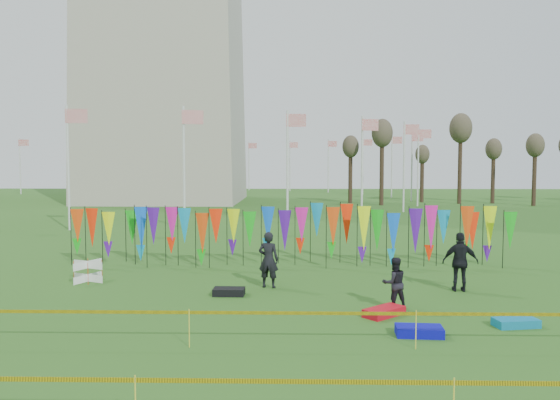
{
  "coord_description": "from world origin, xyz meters",
  "views": [
    {
      "loc": [
        0.31,
        -14.6,
        4.23
      ],
      "look_at": [
        -0.14,
        6.0,
        2.88
      ],
      "focal_mm": 35.0,
      "sensor_mm": 36.0,
      "label": 1
    }
  ],
  "objects_px": {
    "person_left": "(268,260)",
    "kite_bag_blue": "(419,331)",
    "person_right": "(460,262)",
    "person_mid": "(394,283)",
    "kite_bag_black": "(229,292)",
    "box_kite": "(88,271)",
    "kite_bag_red": "(384,312)",
    "kite_bag_teal": "(516,323)"
  },
  "relations": [
    {
      "from": "person_left",
      "to": "kite_bag_blue",
      "type": "bearing_deg",
      "value": 139.68
    },
    {
      "from": "kite_bag_blue",
      "to": "person_right",
      "type": "bearing_deg",
      "value": 62.84
    },
    {
      "from": "person_mid",
      "to": "kite_bag_blue",
      "type": "relative_size",
      "value": 1.35
    },
    {
      "from": "person_right",
      "to": "kite_bag_black",
      "type": "bearing_deg",
      "value": 13.79
    },
    {
      "from": "person_right",
      "to": "person_left",
      "type": "bearing_deg",
      "value": 4.67
    },
    {
      "from": "box_kite",
      "to": "person_right",
      "type": "xyz_separation_m",
      "value": [
        12.96,
        -1.16,
        0.6
      ]
    },
    {
      "from": "box_kite",
      "to": "person_left",
      "type": "xyz_separation_m",
      "value": [
        6.54,
        -0.75,
        0.58
      ]
    },
    {
      "from": "kite_bag_red",
      "to": "kite_bag_black",
      "type": "relative_size",
      "value": 1.24
    },
    {
      "from": "person_right",
      "to": "kite_bag_teal",
      "type": "xyz_separation_m",
      "value": [
        0.23,
        -4.0,
        -0.88
      ]
    },
    {
      "from": "person_mid",
      "to": "kite_bag_red",
      "type": "relative_size",
      "value": 1.23
    },
    {
      "from": "box_kite",
      "to": "kite_bag_teal",
      "type": "relative_size",
      "value": 0.69
    },
    {
      "from": "box_kite",
      "to": "person_left",
      "type": "height_order",
      "value": "person_left"
    },
    {
      "from": "person_mid",
      "to": "kite_bag_black",
      "type": "relative_size",
      "value": 1.52
    },
    {
      "from": "box_kite",
      "to": "kite_bag_red",
      "type": "distance_m",
      "value": 10.78
    },
    {
      "from": "kite_bag_teal",
      "to": "person_mid",
      "type": "bearing_deg",
      "value": 149.36
    },
    {
      "from": "kite_bag_black",
      "to": "kite_bag_teal",
      "type": "height_order",
      "value": "kite_bag_black"
    },
    {
      "from": "kite_bag_blue",
      "to": "kite_bag_black",
      "type": "distance_m",
      "value": 6.59
    },
    {
      "from": "kite_bag_black",
      "to": "person_mid",
      "type": "bearing_deg",
      "value": -17.37
    },
    {
      "from": "person_left",
      "to": "person_right",
      "type": "distance_m",
      "value": 6.43
    },
    {
      "from": "kite_bag_red",
      "to": "kite_bag_black",
      "type": "bearing_deg",
      "value": 153.52
    },
    {
      "from": "kite_bag_red",
      "to": "box_kite",
      "type": "bearing_deg",
      "value": 157.09
    },
    {
      "from": "box_kite",
      "to": "kite_bag_teal",
      "type": "height_order",
      "value": "box_kite"
    },
    {
      "from": "person_right",
      "to": "kite_bag_red",
      "type": "distance_m",
      "value": 4.38
    },
    {
      "from": "person_left",
      "to": "kite_bag_blue",
      "type": "distance_m",
      "value": 6.6
    },
    {
      "from": "box_kite",
      "to": "person_mid",
      "type": "xyz_separation_m",
      "value": [
        10.34,
        -3.47,
        0.38
      ]
    },
    {
      "from": "box_kite",
      "to": "kite_bag_black",
      "type": "relative_size",
      "value": 0.77
    },
    {
      "from": "box_kite",
      "to": "kite_bag_blue",
      "type": "height_order",
      "value": "box_kite"
    },
    {
      "from": "person_left",
      "to": "kite_bag_black",
      "type": "relative_size",
      "value": 1.92
    },
    {
      "from": "box_kite",
      "to": "person_left",
      "type": "distance_m",
      "value": 6.61
    },
    {
      "from": "box_kite",
      "to": "person_mid",
      "type": "distance_m",
      "value": 10.91
    },
    {
      "from": "person_left",
      "to": "kite_bag_red",
      "type": "relative_size",
      "value": 1.55
    },
    {
      "from": "box_kite",
      "to": "kite_bag_teal",
      "type": "xyz_separation_m",
      "value": [
        13.19,
        -5.15,
        -0.28
      ]
    },
    {
      "from": "person_left",
      "to": "kite_bag_black",
      "type": "bearing_deg",
      "value": 55.42
    },
    {
      "from": "kite_bag_teal",
      "to": "kite_bag_black",
      "type": "bearing_deg",
      "value": 157.52
    },
    {
      "from": "kite_bag_blue",
      "to": "kite_bag_teal",
      "type": "distance_m",
      "value": 2.82
    },
    {
      "from": "box_kite",
      "to": "person_mid",
      "type": "bearing_deg",
      "value": -18.54
    },
    {
      "from": "kite_bag_red",
      "to": "person_right",
      "type": "bearing_deg",
      "value": 45.0
    },
    {
      "from": "person_mid",
      "to": "kite_bag_blue",
      "type": "bearing_deg",
      "value": 82.4
    },
    {
      "from": "person_right",
      "to": "kite_bag_red",
      "type": "xyz_separation_m",
      "value": [
        -3.03,
        -3.03,
        -0.87
      ]
    },
    {
      "from": "box_kite",
      "to": "kite_bag_teal",
      "type": "bearing_deg",
      "value": -21.35
    },
    {
      "from": "person_left",
      "to": "person_right",
      "type": "bearing_deg",
      "value": -171.05
    },
    {
      "from": "person_left",
      "to": "kite_bag_red",
      "type": "bearing_deg",
      "value": 147.09
    }
  ]
}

